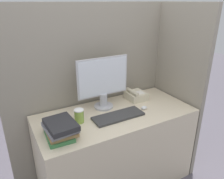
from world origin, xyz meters
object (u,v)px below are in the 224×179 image
at_px(monitor, 103,83).
at_px(mouse, 144,108).
at_px(keyboard, 118,116).
at_px(book_stack, 60,129).
at_px(coffee_cup, 79,116).
at_px(desk_telephone, 136,95).

relative_size(monitor, mouse, 8.64).
distance_m(monitor, keyboard, 0.33).
bearing_deg(mouse, book_stack, -176.49).
xyz_separation_m(mouse, book_stack, (-0.80, -0.05, 0.05)).
distance_m(coffee_cup, desk_telephone, 0.69).
height_order(monitor, desk_telephone, monitor).
height_order(monitor, keyboard, monitor).
bearing_deg(monitor, book_stack, -151.13).
bearing_deg(keyboard, desk_telephone, 33.98).
bearing_deg(desk_telephone, mouse, -105.19).
xyz_separation_m(monitor, desk_telephone, (0.37, -0.00, -0.20)).
height_order(keyboard, mouse, mouse).
distance_m(keyboard, desk_telephone, 0.42).
height_order(mouse, coffee_cup, coffee_cup).
relative_size(monitor, keyboard, 1.10).
relative_size(coffee_cup, desk_telephone, 0.61).
bearing_deg(coffee_cup, book_stack, -147.32).
distance_m(keyboard, mouse, 0.28).
relative_size(mouse, book_stack, 0.20).
bearing_deg(monitor, mouse, -35.90).
xyz_separation_m(keyboard, mouse, (0.28, 0.01, 0.01)).
bearing_deg(book_stack, keyboard, 4.28).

